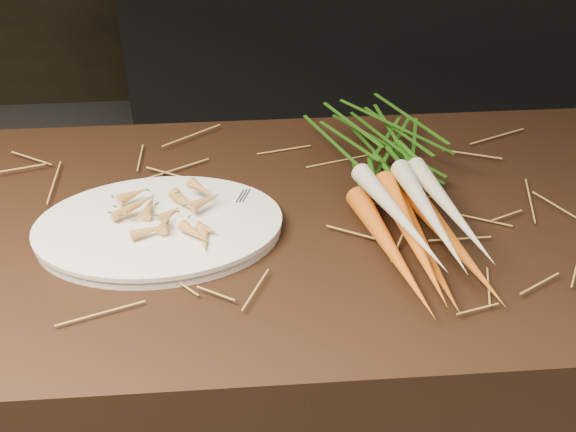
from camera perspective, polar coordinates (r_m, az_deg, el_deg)
name	(u,v)px	position (r m, az deg, el deg)	size (l,w,h in m)	color
main_counter	(339,392)	(1.54, 4.02, -13.71)	(2.40, 0.70, 0.90)	black
back_counter	(350,38)	(3.13, 4.94, 13.83)	(1.82, 0.62, 0.84)	black
straw_bedding	(350,214)	(1.22, 4.92, 0.16)	(1.40, 0.60, 0.02)	#AA7E2F
root_veg_bunch	(388,173)	(1.25, 7.92, 3.41)	(0.26, 0.58, 0.11)	orange
serving_platter	(159,230)	(1.20, -10.15, -1.10)	(0.40, 0.27, 0.02)	white
roasted_veg_heap	(157,214)	(1.18, -10.32, 0.16)	(0.19, 0.14, 0.04)	#C78837
serving_fork	(246,224)	(1.17, -3.32, -0.67)	(0.01, 0.15, 0.00)	silver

